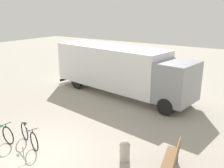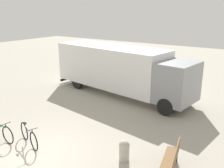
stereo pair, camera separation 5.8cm
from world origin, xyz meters
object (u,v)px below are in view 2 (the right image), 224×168
at_px(bicycle_near, 1,131).
at_px(bollard_near_bench, 124,150).
at_px(park_bench, 171,162).
at_px(bicycle_middle, 29,135).
at_px(delivery_truck, 119,68).

bearing_deg(bicycle_near, bollard_near_bench, 20.61).
xyz_separation_m(bicycle_near, bollard_near_bench, (4.76, 1.53, 0.02)).
relative_size(park_bench, bicycle_middle, 1.15).
bearing_deg(bicycle_middle, delivery_truck, 111.84).
distance_m(delivery_truck, park_bench, 8.20).
distance_m(bicycle_near, bicycle_middle, 1.28).
height_order(bicycle_near, bicycle_middle, same).
xyz_separation_m(delivery_truck, bollard_near_bench, (3.96, -5.91, -1.18)).
relative_size(park_bench, bollard_near_bench, 2.53).
bearing_deg(bollard_near_bench, park_bench, 0.55).
bearing_deg(bicycle_middle, bicycle_near, -144.20).
bearing_deg(park_bench, bicycle_middle, 90.48).
height_order(delivery_truck, park_bench, delivery_truck).
relative_size(delivery_truck, bollard_near_bench, 12.35).
relative_size(bicycle_near, bollard_near_bench, 2.30).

